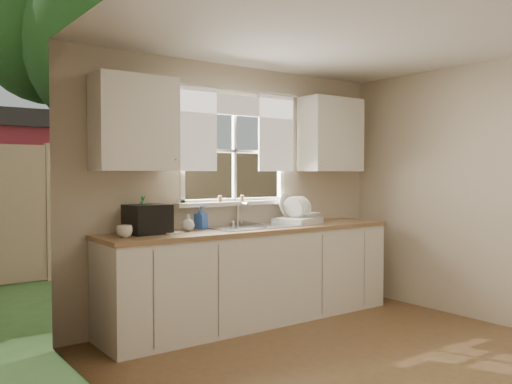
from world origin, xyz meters
TOP-DOWN VIEW (x-y plane):
  - ground at (0.00, 0.00)m, footprint 4.00×4.00m
  - room_walls at (0.00, -0.07)m, footprint 3.62×4.02m
  - ceiling at (0.00, 0.00)m, footprint 3.60×4.00m
  - window at (0.00, 2.00)m, footprint 1.38×0.16m
  - curtains at (0.00, 1.95)m, footprint 1.50×0.03m
  - base_cabinets at (0.00, 1.68)m, footprint 3.00×0.62m
  - countertop at (0.00, 1.68)m, footprint 3.04×0.65m
  - upper_cabinet_left at (-1.15, 1.82)m, footprint 0.70×0.33m
  - upper_cabinet_right at (1.15, 1.82)m, footprint 0.70×0.33m
  - wall_outlet at (0.88, 1.99)m, footprint 0.08×0.01m
  - sill_jars at (-0.09, 1.94)m, footprint 0.30×0.04m
  - backyard at (0.58, 8.42)m, footprint 20.00×10.00m
  - sink at (0.00, 1.71)m, footprint 0.88×0.52m
  - dish_rack at (0.60, 1.74)m, footprint 0.56×0.49m
  - bowl at (0.73, 1.69)m, footprint 0.22×0.22m
  - soap_bottle_a at (-1.05, 1.89)m, footprint 0.14×0.14m
  - soap_bottle_b at (-0.49, 1.85)m, footprint 0.13×0.13m
  - soap_bottle_c at (-0.67, 1.77)m, footprint 0.14×0.14m
  - saucer at (-0.87, 1.68)m, footprint 0.19×0.19m
  - cup at (-1.33, 1.63)m, footprint 0.15×0.15m
  - black_appliance at (-1.06, 1.78)m, footprint 0.37×0.32m

SIDE VIEW (x-z plane):
  - ground at x=0.00m, z-range 0.00..0.00m
  - base_cabinets at x=0.00m, z-range 0.00..0.87m
  - sink at x=0.00m, z-range 0.64..1.04m
  - countertop at x=0.00m, z-range 0.87..0.91m
  - saucer at x=-0.87m, z-range 0.91..0.92m
  - cup at x=-1.33m, z-range 0.91..1.01m
  - dish_rack at x=0.60m, z-range 0.82..1.13m
  - soap_bottle_c at x=-0.67m, z-range 0.91..1.06m
  - bowl at x=0.73m, z-range 0.97..1.02m
  - soap_bottle_b at x=-0.49m, z-range 0.91..1.12m
  - black_appliance at x=-1.06m, z-range 0.91..1.16m
  - soap_bottle_a at x=-1.05m, z-range 0.91..1.23m
  - wall_outlet at x=0.88m, z-range 1.02..1.14m
  - sill_jars at x=-0.09m, z-range 1.15..1.21m
  - room_walls at x=0.00m, z-range -0.01..2.49m
  - window at x=0.00m, z-range 0.95..2.02m
  - upper_cabinet_left at x=-1.15m, z-range 1.45..2.25m
  - upper_cabinet_right at x=1.15m, z-range 1.45..2.25m
  - curtains at x=0.00m, z-range 1.53..2.34m
  - ceiling at x=0.00m, z-range 2.49..2.51m
  - backyard at x=0.58m, z-range 0.40..6.53m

